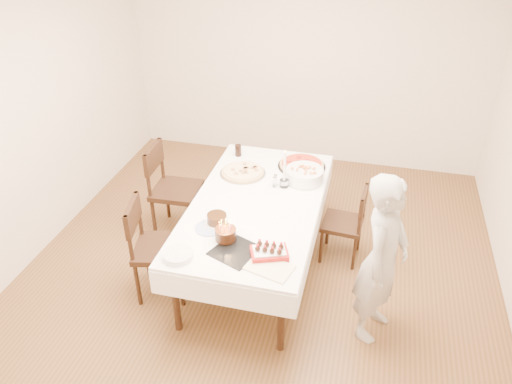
% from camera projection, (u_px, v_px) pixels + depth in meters
% --- Properties ---
extents(floor, '(5.00, 5.00, 0.00)m').
position_uv_depth(floor, '(259.00, 274.00, 4.83)').
color(floor, '#53371C').
rests_on(floor, ground).
extents(wall_back, '(4.50, 0.04, 2.70)m').
position_uv_depth(wall_back, '(307.00, 59.00, 6.16)').
color(wall_back, beige).
rests_on(wall_back, floor).
extents(wall_left, '(0.04, 5.00, 2.70)m').
position_uv_depth(wall_left, '(21.00, 122.00, 4.58)').
color(wall_left, beige).
rests_on(wall_left, floor).
extents(dining_table, '(1.85, 2.41, 0.75)m').
position_uv_depth(dining_table, '(256.00, 236.00, 4.73)').
color(dining_table, white).
rests_on(dining_table, floor).
extents(chair_right_savory, '(0.44, 0.44, 0.81)m').
position_uv_depth(chair_right_savory, '(342.00, 223.00, 4.85)').
color(chair_right_savory, black).
rests_on(chair_right_savory, floor).
extents(chair_left_savory, '(0.53, 0.53, 1.00)m').
position_uv_depth(chair_left_savory, '(176.00, 190.00, 5.18)').
color(chair_left_savory, black).
rests_on(chair_left_savory, floor).
extents(chair_left_dessert, '(0.59, 0.59, 0.96)m').
position_uv_depth(chair_left_dessert, '(161.00, 248.00, 4.39)').
color(chair_left_dessert, black).
rests_on(chair_left_dessert, floor).
extents(person, '(0.51, 0.63, 1.49)m').
position_uv_depth(person, '(382.00, 260.00, 3.86)').
color(person, beige).
rests_on(person, floor).
extents(pizza_white, '(0.56, 0.56, 0.04)m').
position_uv_depth(pizza_white, '(243.00, 172.00, 4.95)').
color(pizza_white, beige).
rests_on(pizza_white, dining_table).
extents(pizza_pepperoni, '(0.59, 0.59, 0.04)m').
position_uv_depth(pizza_pepperoni, '(302.00, 165.00, 5.08)').
color(pizza_pepperoni, red).
rests_on(pizza_pepperoni, dining_table).
extents(red_placemat, '(0.29, 0.29, 0.01)m').
position_uv_depth(red_placemat, '(306.00, 175.00, 4.94)').
color(red_placemat, '#B21E1E').
rests_on(red_placemat, dining_table).
extents(pasta_bowl, '(0.37, 0.37, 0.12)m').
position_uv_depth(pasta_bowl, '(304.00, 175.00, 4.82)').
color(pasta_bowl, white).
rests_on(pasta_bowl, dining_table).
extents(taper_candle, '(0.11, 0.11, 0.40)m').
position_uv_depth(taper_candle, '(285.00, 168.00, 4.66)').
color(taper_candle, white).
rests_on(taper_candle, dining_table).
extents(shaker_pair, '(0.11, 0.11, 0.11)m').
position_uv_depth(shaker_pair, '(274.00, 182.00, 4.73)').
color(shaker_pair, white).
rests_on(shaker_pair, dining_table).
extents(cola_glass, '(0.09, 0.09, 0.12)m').
position_uv_depth(cola_glass, '(238.00, 150.00, 5.26)').
color(cola_glass, black).
rests_on(cola_glass, dining_table).
extents(layer_cake, '(0.26, 0.26, 0.09)m').
position_uv_depth(layer_cake, '(217.00, 219.00, 4.23)').
color(layer_cake, black).
rests_on(layer_cake, dining_table).
extents(cake_board, '(0.45, 0.45, 0.01)m').
position_uv_depth(cake_board, '(236.00, 251.00, 3.93)').
color(cake_board, black).
rests_on(cake_board, dining_table).
extents(birthday_cake, '(0.21, 0.21, 0.16)m').
position_uv_depth(birthday_cake, '(225.00, 231.00, 4.01)').
color(birthday_cake, '#371C0F').
rests_on(birthday_cake, dining_table).
extents(strawberry_box, '(0.34, 0.28, 0.07)m').
position_uv_depth(strawberry_box, '(269.00, 252.00, 3.87)').
color(strawberry_box, '#A01512').
rests_on(strawberry_box, dining_table).
extents(box_lid, '(0.39, 0.31, 0.03)m').
position_uv_depth(box_lid, '(269.00, 268.00, 3.76)').
color(box_lid, beige).
rests_on(box_lid, dining_table).
extents(plate_stack, '(0.28, 0.28, 0.05)m').
position_uv_depth(plate_stack, '(178.00, 255.00, 3.86)').
color(plate_stack, white).
rests_on(plate_stack, dining_table).
extents(china_plate, '(0.30, 0.30, 0.01)m').
position_uv_depth(china_plate, '(209.00, 228.00, 4.19)').
color(china_plate, white).
rests_on(china_plate, dining_table).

